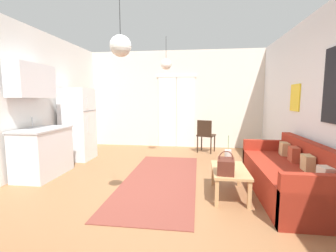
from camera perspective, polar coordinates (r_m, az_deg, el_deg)
The scene contains 12 objects.
ground_plane at distance 3.66m, azimuth -4.31°, elevation -17.06°, with size 5.54×7.75×0.10m, color #8E603D.
wall_back at distance 6.93m, azimuth 1.74°, elevation 6.36°, with size 5.14×0.13×2.77m.
area_rug at distance 4.24m, azimuth -1.82°, elevation -12.82°, with size 1.24×3.12×0.01m, color brown.
couch at distance 3.98m, azimuth 27.54°, elevation -10.83°, with size 0.84×2.13×0.79m.
coffee_table at distance 3.62m, azimuth 14.63°, elevation -10.80°, with size 0.50×0.88×0.40m.
bamboo_vase at distance 3.66m, azimuth 14.27°, elevation -7.57°, with size 0.10×0.10×0.48m.
handbag at distance 3.35m, azimuth 13.80°, elevation -9.39°, with size 0.25×0.32×0.31m.
refrigerator at distance 5.84m, azimuth -20.93°, elevation 0.41°, with size 0.64×0.65×1.65m.
kitchen_counter at distance 4.86m, azimuth -28.45°, elevation -1.87°, with size 0.61×1.06×2.03m.
accent_chair at distance 6.23m, azimuth 9.06°, elevation -1.91°, with size 0.53×0.51×0.86m.
pendant_lamp_near at distance 2.73m, azimuth -11.41°, elevation 18.46°, with size 0.23×0.23×0.90m.
pendant_lamp_far at distance 5.42m, azimuth -0.47°, elevation 14.71°, with size 0.24×0.24×0.72m.
Camera 1 is at (0.69, -3.27, 1.43)m, focal length 25.22 mm.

